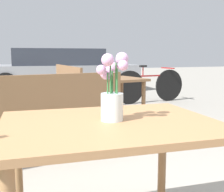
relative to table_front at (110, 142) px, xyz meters
The scene contains 7 objects.
table_front is the anchor object (origin of this frame).
flower_vase 0.22m from the table_front, 43.59° to the left, with size 0.16×0.14×0.32m.
bench_middle 1.44m from the table_front, 100.26° to the left, with size 1.89×0.62×0.85m.
bench_far 3.49m from the table_front, 81.76° to the left, with size 0.38×1.84×0.85m.
table_back 2.17m from the table_front, 68.63° to the left, with size 0.84×0.73×0.74m.
bicycle 4.89m from the table_front, 58.28° to the left, with size 1.73×0.44×0.82m.
parked_car 7.19m from the table_front, 80.88° to the left, with size 4.65×2.25×1.21m.
Camera 1 is at (-0.46, -1.17, 1.01)m, focal length 45.00 mm.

